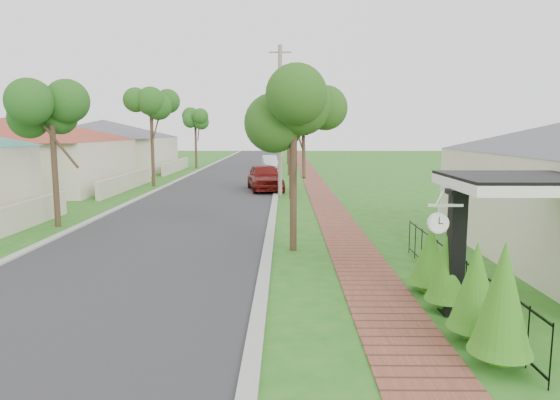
% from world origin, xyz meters
% --- Properties ---
extents(ground, '(160.00, 160.00, 0.00)m').
position_xyz_m(ground, '(0.00, 0.00, 0.00)').
color(ground, '#206317').
rests_on(ground, ground).
extents(road, '(7.00, 120.00, 0.02)m').
position_xyz_m(road, '(-3.00, 20.00, 0.00)').
color(road, '#28282B').
rests_on(road, ground).
extents(kerb_right, '(0.30, 120.00, 0.10)m').
position_xyz_m(kerb_right, '(0.65, 20.00, 0.00)').
color(kerb_right, '#9E9E99').
rests_on(kerb_right, ground).
extents(kerb_left, '(0.30, 120.00, 0.10)m').
position_xyz_m(kerb_left, '(-6.65, 20.00, 0.00)').
color(kerb_left, '#9E9E99').
rests_on(kerb_left, ground).
extents(sidewalk, '(1.50, 120.00, 0.03)m').
position_xyz_m(sidewalk, '(3.25, 20.00, 0.00)').
color(sidewalk, brown).
rests_on(sidewalk, ground).
extents(porch_post, '(0.48, 0.48, 2.52)m').
position_xyz_m(porch_post, '(4.55, -1.00, 1.12)').
color(porch_post, black).
rests_on(porch_post, ground).
extents(picket_fence, '(0.03, 8.02, 1.00)m').
position_xyz_m(picket_fence, '(4.90, -0.00, 0.53)').
color(picket_fence, black).
rests_on(picket_fence, ground).
extents(street_trees, '(10.70, 37.65, 5.89)m').
position_xyz_m(street_trees, '(-2.87, 26.84, 4.54)').
color(street_trees, '#382619').
rests_on(street_trees, ground).
extents(hedge_row, '(0.85, 4.57, 2.08)m').
position_xyz_m(hedge_row, '(4.45, -1.67, 0.88)').
color(hedge_row, '#1C6614').
rests_on(hedge_row, ground).
extents(far_house_red, '(15.56, 15.56, 4.60)m').
position_xyz_m(far_house_red, '(-14.97, 20.00, 2.34)').
color(far_house_red, beige).
rests_on(far_house_red, ground).
extents(far_house_grey, '(15.56, 15.56, 4.60)m').
position_xyz_m(far_house_grey, '(-14.97, 34.00, 2.34)').
color(far_house_grey, beige).
rests_on(far_house_grey, ground).
extents(parked_car_red, '(2.68, 5.02, 1.62)m').
position_xyz_m(parked_car_red, '(-0.04, 19.63, 0.81)').
color(parked_car_red, '#62110E').
rests_on(parked_car_red, ground).
extents(parked_car_white, '(1.78, 3.95, 1.26)m').
position_xyz_m(parked_car_white, '(-0.28, 37.08, 0.63)').
color(parked_car_white, silver).
rests_on(parked_car_white, ground).
extents(near_tree, '(1.96, 1.96, 5.03)m').
position_xyz_m(near_tree, '(1.43, 4.29, 3.99)').
color(near_tree, '#382619').
rests_on(near_tree, ground).
extents(utility_pole, '(1.20, 0.24, 8.26)m').
position_xyz_m(utility_pole, '(0.90, 17.29, 4.19)').
color(utility_pole, gray).
rests_on(utility_pole, ground).
extents(station_clock, '(0.65, 0.13, 0.56)m').
position_xyz_m(station_clock, '(4.06, -1.40, 1.95)').
color(station_clock, white).
rests_on(station_clock, ground).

